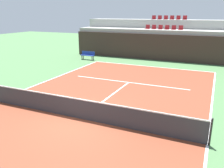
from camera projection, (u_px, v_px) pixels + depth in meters
The scene contains 13 objects.
ground_plane at pixel (80, 119), 10.74m from camera, with size 80.00×80.00×0.00m, color #477042.
court_surface at pixel (80, 119), 10.74m from camera, with size 11.00×24.00×0.01m, color brown.
baseline_far at pixel (150, 66), 21.16m from camera, with size 11.00×0.10×0.00m, color white.
sideline_right at pixel (207, 145), 8.60m from camera, with size 0.10×24.00×0.00m, color white.
service_line_far at pixel (129, 82), 16.32m from camera, with size 8.26×0.10×0.00m, color white.
centre_service_line at pixel (109, 97), 13.53m from camera, with size 0.10×6.40×0.00m, color white.
back_wall at pixel (159, 47), 23.66m from camera, with size 18.87×0.30×2.61m, color #33231E.
stands_tier_lower at pixel (162, 44), 24.78m from camera, with size 18.87×2.40×3.00m, color #9E9E99.
stands_tier_upper at pixel (167, 37), 26.73m from camera, with size 18.87×2.40×3.94m, color #9E9E99.
seating_row_lower at pixel (164, 28), 24.39m from camera, with size 3.90×0.44×0.44m.
seating_row_upper at pixel (169, 18), 26.21m from camera, with size 3.90×0.44×0.44m.
tennis_net at pixel (80, 108), 10.59m from camera, with size 11.08×0.08×1.07m.
player_bench at pixel (88, 55), 24.19m from camera, with size 1.50×0.40×0.85m.
Camera 1 is at (5.36, -8.34, 4.65)m, focal length 37.57 mm.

